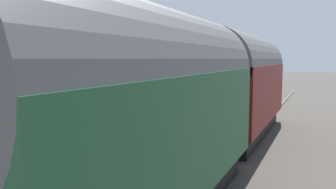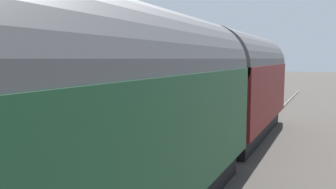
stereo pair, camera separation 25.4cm
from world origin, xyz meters
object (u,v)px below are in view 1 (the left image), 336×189
at_px(train, 208,92).
at_px(lamp_post_platform, 193,54).
at_px(planter_edge_near, 218,92).
at_px(planter_bench_left, 171,98).
at_px(tree_distant, 70,24).
at_px(station_building, 50,76).
at_px(bench_near_building, 186,92).
at_px(tree_far_left, 13,48).

relative_size(train, lamp_post_platform, 4.32).
bearing_deg(planter_edge_near, planter_bench_left, 163.54).
height_order(planter_bench_left, tree_distant, tree_distant).
relative_size(station_building, bench_near_building, 4.25).
bearing_deg(train, planter_bench_left, 33.74).
bearing_deg(tree_distant, bench_near_building, -86.51).
xyz_separation_m(train, bench_near_building, (8.50, 4.11, -0.92)).
height_order(bench_near_building, tree_far_left, tree_far_left).
bearing_deg(tree_distant, planter_edge_near, -78.75).
relative_size(planter_bench_left, planter_edge_near, 1.08).
relative_size(tree_far_left, tree_distant, 0.76).
height_order(train, bench_near_building, train).
distance_m(train, lamp_post_platform, 6.70).
height_order(station_building, tree_far_left, station_building).
bearing_deg(station_building, train, -92.55).
height_order(train, planter_edge_near, train).
relative_size(train, planter_edge_near, 21.76).
bearing_deg(train, planter_edge_near, 14.44).
distance_m(station_building, planter_bench_left, 6.28).
relative_size(train, bench_near_building, 11.73).
bearing_deg(bench_near_building, lamp_post_platform, -151.90).
distance_m(bench_near_building, tree_distant, 9.30).
bearing_deg(station_building, planter_edge_near, -23.30).
xyz_separation_m(station_building, lamp_post_platform, (5.67, -3.96, 0.93)).
distance_m(lamp_post_platform, tree_far_left, 9.68).
xyz_separation_m(bench_near_building, tree_far_left, (-5.46, 7.86, 2.52)).
xyz_separation_m(planter_edge_near, lamp_post_platform, (-3.98, 0.20, 2.29)).
bearing_deg(train, station_building, 87.45).
bearing_deg(lamp_post_platform, bench_near_building, 28.10).
xyz_separation_m(planter_edge_near, tree_far_left, (-6.91, 9.41, 2.61)).
bearing_deg(tree_far_left, tree_distant, 4.32).
distance_m(train, planter_bench_left, 6.93).
xyz_separation_m(planter_bench_left, lamp_post_platform, (0.26, -1.05, 2.25)).
distance_m(bench_near_building, tree_far_left, 9.90).
bearing_deg(tree_far_left, station_building, -117.53).
xyz_separation_m(train, planter_bench_left, (5.71, 3.81, -0.98)).
bearing_deg(planter_bench_left, planter_edge_near, -16.46).
height_order(station_building, planter_edge_near, station_building).
bearing_deg(bench_near_building, station_building, 162.39).
relative_size(planter_bench_left, tree_distant, 0.11).
relative_size(planter_edge_near, tree_far_left, 0.14).
bearing_deg(tree_distant, tree_far_left, -175.68).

